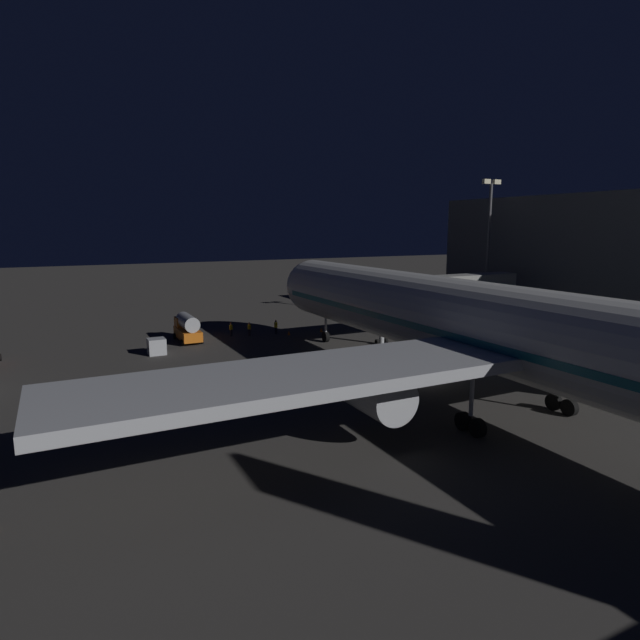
{
  "coord_description": "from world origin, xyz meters",
  "views": [
    {
      "loc": [
        27.05,
        35.1,
        13.01
      ],
      "look_at": [
        3.0,
        -12.72,
        3.5
      ],
      "focal_mm": 29.66,
      "sensor_mm": 36.0,
      "label": 1
    }
  ],
  "objects_px": {
    "airliner_at_gate": "(527,337)",
    "jet_bridge": "(430,288)",
    "fuel_tanker": "(187,327)",
    "traffic_cone_nose_starboard": "(289,333)",
    "ground_crew_near_nose_gear": "(231,329)",
    "ground_crew_by_belt_loader": "(276,326)",
    "ground_crew_by_tug": "(249,328)",
    "baggage_container_near_belt": "(157,346)",
    "traffic_cone_nose_port": "(321,330)",
    "apron_floodlight_mast": "(488,241)"
  },
  "relations": [
    {
      "from": "ground_crew_near_nose_gear",
      "to": "ground_crew_by_tug",
      "type": "height_order",
      "value": "ground_crew_near_nose_gear"
    },
    {
      "from": "jet_bridge",
      "to": "ground_crew_by_tug",
      "type": "relative_size",
      "value": 13.11
    },
    {
      "from": "apron_floodlight_mast",
      "to": "ground_crew_by_tug",
      "type": "height_order",
      "value": "apron_floodlight_mast"
    },
    {
      "from": "baggage_container_near_belt",
      "to": "jet_bridge",
      "type": "bearing_deg",
      "value": 167.99
    },
    {
      "from": "fuel_tanker",
      "to": "ground_crew_by_tug",
      "type": "height_order",
      "value": "fuel_tanker"
    },
    {
      "from": "traffic_cone_nose_starboard",
      "to": "ground_crew_by_tug",
      "type": "bearing_deg",
      "value": -21.54
    },
    {
      "from": "traffic_cone_nose_starboard",
      "to": "ground_crew_by_belt_loader",
      "type": "bearing_deg",
      "value": -48.24
    },
    {
      "from": "apron_floodlight_mast",
      "to": "ground_crew_by_belt_loader",
      "type": "xyz_separation_m",
      "value": [
        28.87,
        -5.12,
        -10.06
      ]
    },
    {
      "from": "fuel_tanker",
      "to": "traffic_cone_nose_port",
      "type": "distance_m",
      "value": 16.36
    },
    {
      "from": "baggage_container_near_belt",
      "to": "ground_crew_by_belt_loader",
      "type": "xyz_separation_m",
      "value": [
        -14.9,
        -4.21,
        0.12
      ]
    },
    {
      "from": "airliner_at_gate",
      "to": "jet_bridge",
      "type": "xyz_separation_m",
      "value": [
        -11.59,
        -24.69,
        0.1
      ]
    },
    {
      "from": "fuel_tanker",
      "to": "traffic_cone_nose_starboard",
      "type": "relative_size",
      "value": 10.26
    },
    {
      "from": "apron_floodlight_mast",
      "to": "ground_crew_near_nose_gear",
      "type": "relative_size",
      "value": 11.32
    },
    {
      "from": "ground_crew_near_nose_gear",
      "to": "traffic_cone_nose_port",
      "type": "height_order",
      "value": "ground_crew_near_nose_gear"
    },
    {
      "from": "baggage_container_near_belt",
      "to": "traffic_cone_nose_port",
      "type": "bearing_deg",
      "value": -171.92
    },
    {
      "from": "ground_crew_near_nose_gear",
      "to": "ground_crew_by_belt_loader",
      "type": "distance_m",
      "value": 5.45
    },
    {
      "from": "jet_bridge",
      "to": "baggage_container_near_belt",
      "type": "distance_m",
      "value": 30.97
    },
    {
      "from": "airliner_at_gate",
      "to": "baggage_container_near_belt",
      "type": "xyz_separation_m",
      "value": [
        18.27,
        -31.04,
        -5.09
      ]
    },
    {
      "from": "jet_bridge",
      "to": "ground_crew_by_tug",
      "type": "distance_m",
      "value": 21.89
    },
    {
      "from": "airliner_at_gate",
      "to": "ground_crew_near_nose_gear",
      "type": "relative_size",
      "value": 42.18
    },
    {
      "from": "airliner_at_gate",
      "to": "fuel_tanker",
      "type": "relative_size",
      "value": 12.62
    },
    {
      "from": "ground_crew_by_tug",
      "to": "traffic_cone_nose_starboard",
      "type": "relative_size",
      "value": 2.99
    },
    {
      "from": "baggage_container_near_belt",
      "to": "ground_crew_by_belt_loader",
      "type": "bearing_deg",
      "value": -164.23
    },
    {
      "from": "ground_crew_near_nose_gear",
      "to": "ground_crew_by_belt_loader",
      "type": "xyz_separation_m",
      "value": [
        -5.34,
        1.08,
        0.02
      ]
    },
    {
      "from": "ground_crew_by_belt_loader",
      "to": "ground_crew_by_tug",
      "type": "height_order",
      "value": "ground_crew_by_belt_loader"
    },
    {
      "from": "ground_crew_near_nose_gear",
      "to": "ground_crew_by_tug",
      "type": "bearing_deg",
      "value": 162.86
    },
    {
      "from": "ground_crew_by_tug",
      "to": "ground_crew_near_nose_gear",
      "type": "bearing_deg",
      "value": -17.14
    },
    {
      "from": "ground_crew_by_belt_loader",
      "to": "ground_crew_by_tug",
      "type": "bearing_deg",
      "value": -7.72
    },
    {
      "from": "fuel_tanker",
      "to": "ground_crew_by_belt_loader",
      "type": "relative_size",
      "value": 3.25
    },
    {
      "from": "apron_floodlight_mast",
      "to": "ground_crew_by_tug",
      "type": "distance_m",
      "value": 34.14
    },
    {
      "from": "airliner_at_gate",
      "to": "ground_crew_by_tug",
      "type": "xyz_separation_m",
      "value": [
        6.63,
        -35.69,
        -5.02
      ]
    },
    {
      "from": "baggage_container_near_belt",
      "to": "ground_crew_near_nose_gear",
      "type": "distance_m",
      "value": 10.93
    },
    {
      "from": "apron_floodlight_mast",
      "to": "ground_crew_by_belt_loader",
      "type": "distance_m",
      "value": 31.0
    },
    {
      "from": "baggage_container_near_belt",
      "to": "traffic_cone_nose_starboard",
      "type": "bearing_deg",
      "value": -169.75
    },
    {
      "from": "ground_crew_by_belt_loader",
      "to": "traffic_cone_nose_port",
      "type": "relative_size",
      "value": 3.15
    },
    {
      "from": "fuel_tanker",
      "to": "ground_crew_near_nose_gear",
      "type": "relative_size",
      "value": 3.34
    },
    {
      "from": "airliner_at_gate",
      "to": "traffic_cone_nose_port",
      "type": "height_order",
      "value": "airliner_at_gate"
    },
    {
      "from": "fuel_tanker",
      "to": "ground_crew_by_tug",
      "type": "xyz_separation_m",
      "value": [
        -7.35,
        0.27,
        -0.75
      ]
    },
    {
      "from": "airliner_at_gate",
      "to": "baggage_container_near_belt",
      "type": "relative_size",
      "value": 41.17
    },
    {
      "from": "jet_bridge",
      "to": "ground_crew_by_belt_loader",
      "type": "xyz_separation_m",
      "value": [
        14.96,
        -10.56,
        -5.07
      ]
    },
    {
      "from": "ground_crew_by_belt_loader",
      "to": "traffic_cone_nose_port",
      "type": "height_order",
      "value": "ground_crew_by_belt_loader"
    },
    {
      "from": "airliner_at_gate",
      "to": "ground_crew_by_tug",
      "type": "distance_m",
      "value": 36.65
    },
    {
      "from": "jet_bridge",
      "to": "ground_crew_by_tug",
      "type": "xyz_separation_m",
      "value": [
        18.22,
        -11.0,
        -5.12
      ]
    },
    {
      "from": "airliner_at_gate",
      "to": "ground_crew_by_tug",
      "type": "height_order",
      "value": "airliner_at_gate"
    },
    {
      "from": "apron_floodlight_mast",
      "to": "ground_crew_by_tug",
      "type": "relative_size",
      "value": 11.63
    },
    {
      "from": "apron_floodlight_mast",
      "to": "ground_crew_by_belt_loader",
      "type": "height_order",
      "value": "apron_floodlight_mast"
    },
    {
      "from": "fuel_tanker",
      "to": "ground_crew_near_nose_gear",
      "type": "distance_m",
      "value": 5.33
    },
    {
      "from": "fuel_tanker",
      "to": "airliner_at_gate",
      "type": "bearing_deg",
      "value": 111.24
    },
    {
      "from": "baggage_container_near_belt",
      "to": "traffic_cone_nose_starboard",
      "type": "distance_m",
      "value": 16.34
    },
    {
      "from": "traffic_cone_nose_port",
      "to": "apron_floodlight_mast",
      "type": "bearing_deg",
      "value": 170.69
    }
  ]
}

